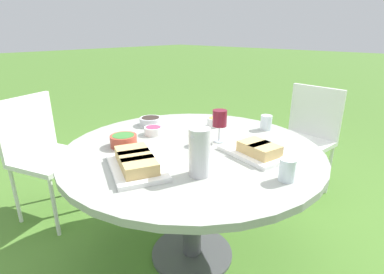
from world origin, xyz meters
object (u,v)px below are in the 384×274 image
(chair_near_left, at_px, (306,132))
(wine_glass, at_px, (220,119))
(chair_near_right, at_px, (42,148))
(dining_table, at_px, (192,163))
(water_pitcher, at_px, (199,152))

(chair_near_left, height_order, wine_glass, wine_glass)
(chair_near_right, bearing_deg, wine_glass, 115.53)
(dining_table, relative_size, chair_near_left, 1.57)
(chair_near_right, relative_size, wine_glass, 4.79)
(dining_table, distance_m, water_pitcher, 0.39)
(wine_glass, bearing_deg, water_pitcher, 26.34)
(chair_near_left, relative_size, water_pitcher, 4.12)
(dining_table, xyz_separation_m, chair_near_left, (-1.25, 0.13, -0.10))
(wine_glass, bearing_deg, dining_table, -17.19)
(dining_table, distance_m, chair_near_left, 1.26)
(chair_near_left, relative_size, chair_near_right, 1.00)
(water_pitcher, bearing_deg, wine_glass, -153.66)
(water_pitcher, bearing_deg, chair_near_right, -83.08)
(chair_near_left, distance_m, chair_near_right, 2.05)
(chair_near_left, distance_m, wine_glass, 1.13)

